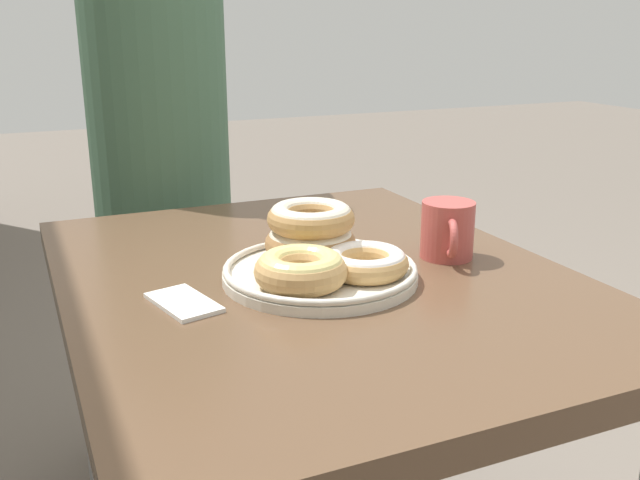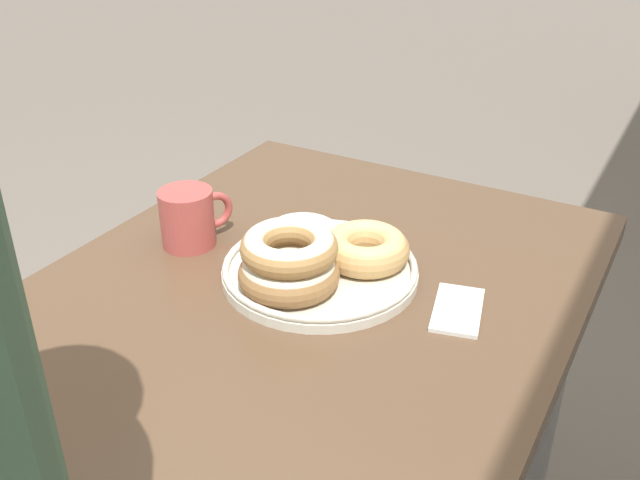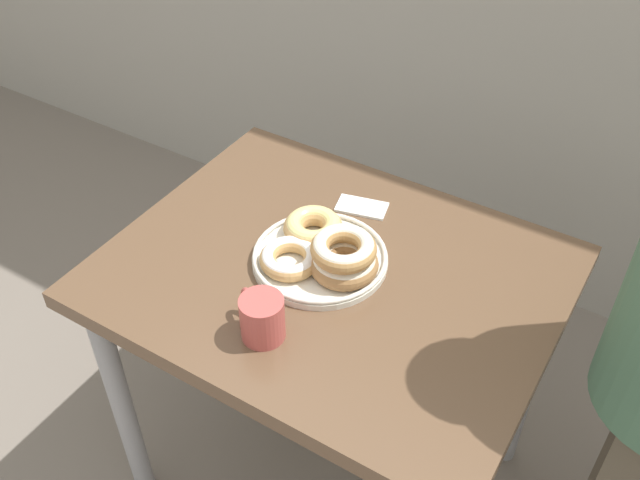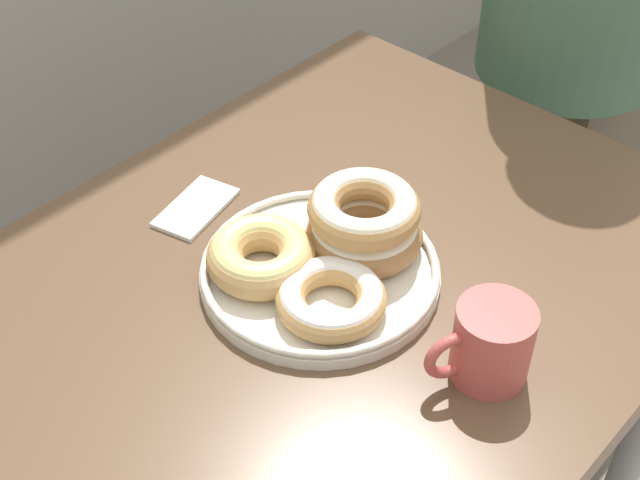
% 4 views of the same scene
% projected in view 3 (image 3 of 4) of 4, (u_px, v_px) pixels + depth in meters
% --- Properties ---
extents(dining_table, '(0.90, 0.72, 0.75)m').
position_uv_depth(dining_table, '(331.00, 303.00, 1.52)').
color(dining_table, brown).
rests_on(dining_table, ground_plane).
extents(donut_plate, '(0.29, 0.28, 0.10)m').
position_uv_depth(donut_plate, '(324.00, 251.00, 1.44)').
color(donut_plate, silver).
rests_on(donut_plate, dining_table).
extents(coffee_mug, '(0.11, 0.08, 0.09)m').
position_uv_depth(coffee_mug, '(261.00, 317.00, 1.29)').
color(coffee_mug, '#B74C47').
rests_on(coffee_mug, dining_table).
extents(napkin, '(0.12, 0.09, 0.01)m').
position_uv_depth(napkin, '(362.00, 207.00, 1.60)').
color(napkin, white).
rests_on(napkin, dining_table).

